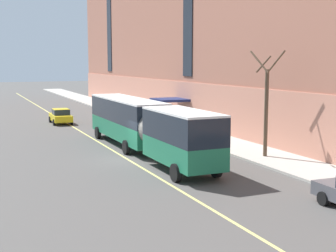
{
  "coord_description": "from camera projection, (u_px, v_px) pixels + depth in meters",
  "views": [
    {
      "loc": [
        -9.89,
        -28.76,
        6.39
      ],
      "look_at": [
        3.41,
        1.98,
        1.8
      ],
      "focal_mm": 50.0,
      "sensor_mm": 36.0,
      "label": 1
    }
  ],
  "objects": [
    {
      "name": "ground_plane",
      "position": [
        133.0,
        159.0,
        30.91
      ],
      "size": [
        260.0,
        260.0,
        0.0
      ],
      "primitive_type": "plane",
      "color": "#4C4947"
    },
    {
      "name": "sidewalk",
      "position": [
        224.0,
        142.0,
        37.03
      ],
      "size": [
        4.07,
        160.0,
        0.15
      ],
      "primitive_type": "cube",
      "color": "#ADA89E",
      "rests_on": "ground"
    },
    {
      "name": "city_bus",
      "position": [
        144.0,
        124.0,
        32.62
      ],
      "size": [
        2.88,
        19.0,
        3.63
      ],
      "color": "#1E704C",
      "rests_on": "ground"
    },
    {
      "name": "parked_car_champagne_0",
      "position": [
        127.0,
        116.0,
        48.9
      ],
      "size": [
        2.03,
        4.85,
        1.56
      ],
      "color": "#BCAD89",
      "rests_on": "ground"
    },
    {
      "name": "parked_car_silver_2",
      "position": [
        175.0,
        132.0,
        37.69
      ],
      "size": [
        1.99,
        4.39,
        1.56
      ],
      "color": "#B7B7BC",
      "rests_on": "ground"
    },
    {
      "name": "taxi_cab",
      "position": [
        61.0,
        116.0,
        48.86
      ],
      "size": [
        2.04,
        4.3,
        1.56
      ],
      "color": "yellow",
      "rests_on": "ground"
    },
    {
      "name": "street_tree_mid_block",
      "position": [
        266.0,
        105.0,
        30.84
      ],
      "size": [
        1.89,
        1.86,
        7.0
      ],
      "color": "brown",
      "rests_on": "sidewalk"
    },
    {
      "name": "lane_centerline",
      "position": [
        115.0,
        152.0,
        33.52
      ],
      "size": [
        0.16,
        140.0,
        0.01
      ],
      "primitive_type": "cube",
      "color": "#E0D66B",
      "rests_on": "ground"
    }
  ]
}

